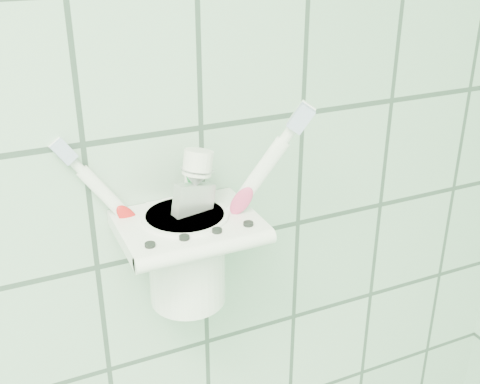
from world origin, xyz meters
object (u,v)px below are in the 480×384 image
at_px(toothbrush_blue, 185,182).
at_px(toothpaste_tube, 179,220).
at_px(cup, 187,254).
at_px(toothbrush_pink, 188,195).
at_px(holder_bracket, 187,227).
at_px(toothbrush_orange, 176,184).

relative_size(toothbrush_blue, toothpaste_tube, 1.46).
xyz_separation_m(cup, toothbrush_pink, (0.01, 0.01, 0.06)).
relative_size(holder_bracket, toothbrush_orange, 0.60).
bearing_deg(toothbrush_blue, toothpaste_tube, -122.88).
height_order(holder_bracket, toothpaste_tube, toothpaste_tube).
bearing_deg(toothbrush_pink, cup, -136.84).
xyz_separation_m(toothbrush_pink, toothbrush_orange, (-0.01, 0.00, 0.01)).
bearing_deg(cup, toothpaste_tube, -139.23).
distance_m(cup, toothpaste_tube, 0.04).
xyz_separation_m(holder_bracket, cup, (-0.00, 0.00, -0.03)).
relative_size(holder_bracket, cup, 1.35).
distance_m(holder_bracket, cup, 0.03).
height_order(holder_bracket, cup, same).
distance_m(toothbrush_pink, toothbrush_blue, 0.02).
xyz_separation_m(holder_bracket, toothbrush_pink, (0.01, 0.02, 0.02)).
xyz_separation_m(toothbrush_blue, toothbrush_orange, (-0.01, 0.00, -0.00)).
bearing_deg(toothbrush_orange, toothbrush_pink, 25.60).
xyz_separation_m(toothbrush_blue, toothpaste_tube, (-0.01, -0.02, -0.03)).
xyz_separation_m(holder_bracket, toothbrush_blue, (0.00, 0.01, 0.04)).
height_order(toothbrush_pink, toothbrush_orange, toothbrush_orange).
relative_size(cup, toothbrush_blue, 0.42).
height_order(holder_bracket, toothbrush_blue, toothbrush_blue).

